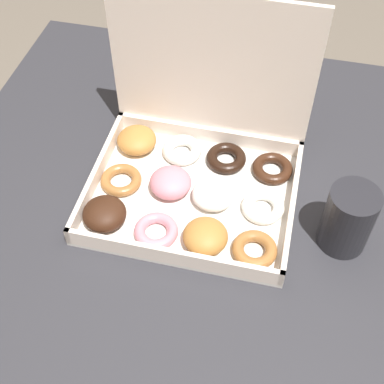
{
  "coord_description": "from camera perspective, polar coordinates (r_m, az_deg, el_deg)",
  "views": [
    {
      "loc": [
        0.07,
        -0.57,
        1.44
      ],
      "look_at": [
        -0.06,
        -0.03,
        0.77
      ],
      "focal_mm": 50.0,
      "sensor_mm": 36.0,
      "label": 1
    }
  ],
  "objects": [
    {
      "name": "donut_box",
      "position": [
        0.86,
        0.04,
        2.94
      ],
      "size": [
        0.33,
        0.28,
        0.29
      ],
      "color": "silver",
      "rests_on": "dining_table"
    },
    {
      "name": "coffee_mug",
      "position": [
        0.82,
        16.34,
        -2.7
      ],
      "size": [
        0.07,
        0.07,
        0.11
      ],
      "color": "#232328",
      "rests_on": "dining_table"
    },
    {
      "name": "dining_table",
      "position": [
        0.99,
        3.68,
        -4.38
      ],
      "size": [
        0.98,
        0.8,
        0.76
      ],
      "color": "#2D2D33",
      "rests_on": "ground_plane"
    },
    {
      "name": "ground_plane",
      "position": [
        1.55,
        2.46,
        -18.04
      ],
      "size": [
        8.0,
        8.0,
        0.0
      ],
      "primitive_type": "plane",
      "color": "#6B6054"
    }
  ]
}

